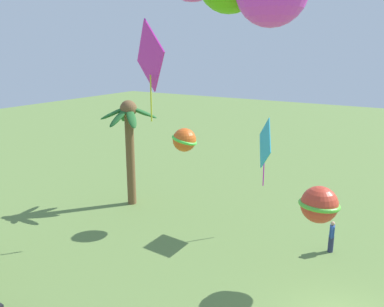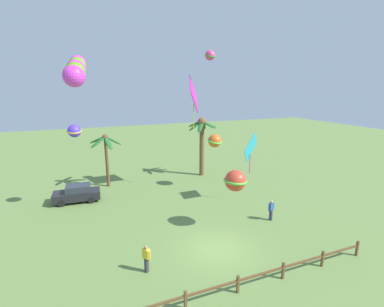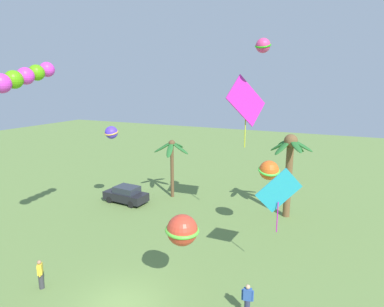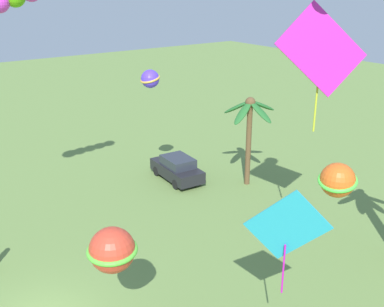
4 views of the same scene
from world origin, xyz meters
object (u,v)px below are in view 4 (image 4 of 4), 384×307
object	(u,v)px
kite_ball_0	(112,250)
kite_ball_2	(150,79)
kite_ball_3	(338,180)
kite_diamond_4	(287,227)
palm_tree_0	(250,118)
parked_car_0	(177,168)
kite_diamond_1	(321,51)

from	to	relation	value
kite_ball_0	kite_ball_2	world-z (taller)	kite_ball_2
kite_ball_2	kite_ball_3	distance (m)	12.53
kite_ball_2	kite_diamond_4	distance (m)	14.36
palm_tree_0	parked_car_0	bearing A→B (deg)	-133.35
parked_car_0	kite_diamond_1	size ratio (longest dim) A/B	0.82
palm_tree_0	kite_ball_2	world-z (taller)	kite_ball_2
parked_car_0	kite_ball_0	distance (m)	14.26
palm_tree_0	kite_ball_2	bearing A→B (deg)	-118.00
palm_tree_0	kite_ball_0	distance (m)	14.58
kite_diamond_4	kite_ball_0	bearing A→B (deg)	-134.32
kite_ball_2	kite_ball_0	bearing A→B (deg)	-37.13
kite_diamond_1	kite_ball_2	xyz separation A→B (m)	(-10.51, -1.08, -2.59)
kite_ball_0	kite_diamond_4	size ratio (longest dim) A/B	0.63
parked_car_0	kite_diamond_4	bearing A→B (deg)	-21.85
palm_tree_0	kite_ball_0	world-z (taller)	palm_tree_0
kite_ball_0	parked_car_0	bearing A→B (deg)	137.37
palm_tree_0	kite_diamond_4	xyz separation A→B (m)	(11.09, -8.75, 0.71)
kite_diamond_4	kite_diamond_1	bearing A→B (deg)	123.98
kite_ball_0	kite_diamond_1	xyz separation A→B (m)	(0.50, 8.66, 5.57)
kite_ball_3	kite_diamond_4	world-z (taller)	kite_diamond_4
kite_diamond_4	palm_tree_0	bearing A→B (deg)	141.74
kite_ball_3	palm_tree_0	bearing A→B (deg)	154.40
palm_tree_0	kite_diamond_1	bearing A→B (deg)	-26.61
parked_car_0	kite_ball_2	distance (m)	6.12
kite_diamond_1	kite_ball_2	distance (m)	10.87
kite_ball_2	kite_ball_3	size ratio (longest dim) A/B	0.60
palm_tree_0	kite_diamond_1	world-z (taller)	kite_diamond_1
kite_diamond_1	kite_ball_3	distance (m)	4.79
kite_diamond_4	kite_ball_2	bearing A→B (deg)	164.81
parked_car_0	kite_ball_3	distance (m)	13.41
kite_ball_0	kite_diamond_4	xyz separation A→B (m)	(3.75, 3.84, 1.25)
parked_car_0	kite_diamond_4	world-z (taller)	kite_diamond_4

